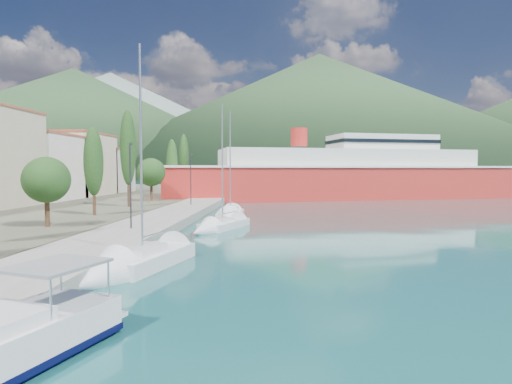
{
  "coord_description": "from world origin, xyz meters",
  "views": [
    {
      "loc": [
        1.48,
        -14.19,
        4.98
      ],
      "look_at": [
        0.0,
        14.0,
        3.5
      ],
      "focal_mm": 30.0,
      "sensor_mm": 36.0,
      "label": 1
    }
  ],
  "objects": [
    {
      "name": "ground",
      "position": [
        0.0,
        120.0,
        0.0
      ],
      "size": [
        1400.0,
        1400.0,
        0.0
      ],
      "primitive_type": "plane",
      "color": "#185353"
    },
    {
      "name": "quay",
      "position": [
        -9.0,
        26.0,
        0.4
      ],
      "size": [
        5.0,
        88.0,
        0.8
      ],
      "primitive_type": "cube",
      "color": "gray",
      "rests_on": "ground"
    },
    {
      "name": "hills_far",
      "position": [
        138.59,
        618.73,
        77.39
      ],
      "size": [
        1480.0,
        900.0,
        180.0
      ],
      "color": "slate",
      "rests_on": "ground"
    },
    {
      "name": "hills_near",
      "position": [
        98.04,
        372.5,
        49.18
      ],
      "size": [
        1010.0,
        520.0,
        115.0
      ],
      "color": "#2B4728",
      "rests_on": "ground"
    },
    {
      "name": "town_buildings",
      "position": [
        -32.0,
        36.91,
        5.57
      ],
      "size": [
        9.2,
        69.2,
        11.3
      ],
      "color": "#C1B19E",
      "rests_on": "land_strip"
    },
    {
      "name": "tree_row",
      "position": [
        -15.82,
        31.61,
        5.94
      ],
      "size": [
        3.83,
        62.7,
        11.16
      ],
      "color": "#47301E",
      "rests_on": "land_strip"
    },
    {
      "name": "lamp_posts",
      "position": [
        -9.0,
        14.13,
        4.08
      ],
      "size": [
        0.15,
        46.68,
        6.06
      ],
      "color": "#2D2D33",
      "rests_on": "quay"
    },
    {
      "name": "sailboat_near",
      "position": [
        -5.82,
        5.36,
        0.33
      ],
      "size": [
        4.55,
        8.86,
        12.21
      ],
      "color": "silver",
      "rests_on": "ground"
    },
    {
      "name": "sailboat_mid",
      "position": [
        -3.76,
        20.01,
        0.28
      ],
      "size": [
        4.7,
        8.05,
        11.26
      ],
      "color": "silver",
      "rests_on": "ground"
    },
    {
      "name": "sailboat_far",
      "position": [
        -3.25,
        26.65,
        0.33
      ],
      "size": [
        2.92,
        8.12,
        11.78
      ],
      "color": "silver",
      "rests_on": "ground"
    },
    {
      "name": "ferry",
      "position": [
        13.62,
        60.95,
        3.84
      ],
      "size": [
        64.84,
        30.02,
        12.62
      ],
      "color": "red",
      "rests_on": "ground"
    }
  ]
}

